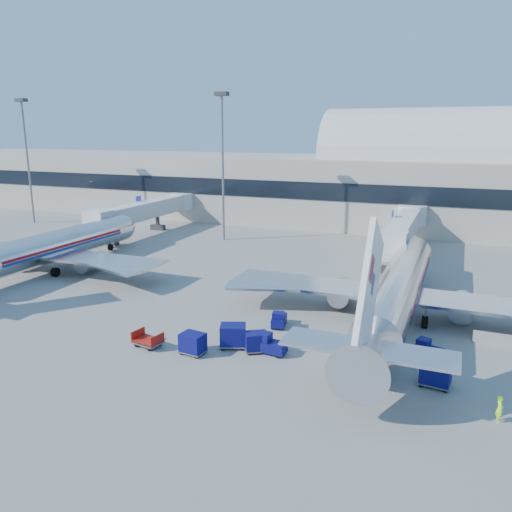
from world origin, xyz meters
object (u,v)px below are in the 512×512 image
at_px(mast_west, 222,145).
at_px(tug_left, 279,319).
at_px(jetbridge_mid, 150,209).
at_px(tug_lead, 269,344).
at_px(jetbridge_near, 404,227).
at_px(barrier_near, 493,339).
at_px(cart_train_c, 193,343).
at_px(cart_solo_far, 436,373).
at_px(airliner_main, 398,290).
at_px(ramp_worker, 500,409).
at_px(cart_train_b, 233,335).
at_px(mast_far_west, 26,143).
at_px(cart_train_a, 256,342).
at_px(airliner_mid, 43,249).
at_px(cart_solo_near, 367,373).
at_px(tug_right, 428,350).
at_px(cart_open_red, 148,341).

distance_m(mast_west, tug_left, 39.89).
height_order(jetbridge_mid, tug_lead, jetbridge_mid).
bearing_deg(jetbridge_near, barrier_near, -70.15).
distance_m(cart_train_c, cart_solo_far, 17.83).
height_order(airliner_main, ramp_worker, airliner_main).
relative_size(cart_train_b, cart_solo_far, 1.16).
relative_size(mast_far_west, tug_lead, 8.91).
bearing_deg(jetbridge_near, cart_train_a, -100.35).
bearing_deg(jetbridge_mid, cart_train_b, -48.48).
bearing_deg(airliner_mid, barrier_near, -2.87).
xyz_separation_m(cart_train_a, ramp_worker, (17.07, -3.51, -0.01)).
bearing_deg(mast_west, barrier_near, -36.38).
relative_size(jetbridge_near, tug_lead, 10.84).
distance_m(mast_far_west, cart_solo_near, 80.86).
bearing_deg(mast_far_west, cart_train_c, -34.63).
height_order(tug_lead, tug_right, tug_lead).
distance_m(barrier_near, cart_open_red, 27.96).
distance_m(mast_west, cart_train_a, 44.38).
bearing_deg(mast_far_west, airliner_mid, -42.32).
height_order(cart_open_red, ramp_worker, ramp_worker).
distance_m(mast_far_west, cart_train_c, 69.87).
relative_size(mast_west, cart_open_red, 9.13).
bearing_deg(tug_left, cart_solo_far, -124.86).
relative_size(jetbridge_mid, ramp_worker, 16.50).
xyz_separation_m(jetbridge_near, tug_left, (-6.99, -31.90, -3.25)).
xyz_separation_m(jetbridge_near, mast_west, (-27.60, -0.81, 10.86)).
bearing_deg(jetbridge_mid, cart_solo_near, -41.74).
relative_size(cart_train_a, cart_open_red, 0.91).
distance_m(mast_far_west, tug_lead, 73.16).
height_order(mast_far_west, cart_train_a, mast_far_west).
bearing_deg(tug_right, cart_solo_far, -59.86).
relative_size(tug_right, cart_solo_far, 1.10).
relative_size(mast_far_west, barrier_near, 7.53).
bearing_deg(ramp_worker, cart_train_c, 77.00).
relative_size(airliner_main, jetbridge_mid, 1.35).
relative_size(cart_train_b, cart_open_red, 1.04).
height_order(mast_west, tug_lead, mast_west).
distance_m(airliner_mid, cart_train_c, 31.43).
bearing_deg(tug_lead, airliner_mid, 165.94).
relative_size(tug_lead, cart_train_c, 1.24).
bearing_deg(cart_solo_far, mast_west, 139.69).
distance_m(airliner_main, jetbridge_mid, 51.62).
height_order(mast_far_west, tug_left, mast_far_west).
xyz_separation_m(airliner_mid, mast_west, (12.00, 25.49, 11.87)).
bearing_deg(jetbridge_near, cart_train_b, -103.39).
height_order(tug_right, ramp_worker, ramp_worker).
relative_size(airliner_mid, cart_open_red, 15.05).
relative_size(cart_train_b, cart_train_c, 1.26).
distance_m(cart_train_b, ramp_worker, 19.46).
distance_m(tug_lead, tug_left, 5.57).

